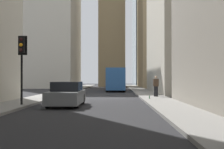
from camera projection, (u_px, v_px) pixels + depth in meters
name	position (u px, v px, depth m)	size (l,w,h in m)	color
ground_plane	(98.00, 98.00, 24.58)	(135.00, 135.00, 0.00)	#262628
sidewalk_right	(43.00, 97.00, 24.65)	(90.00, 2.20, 0.14)	gray
sidewalk_left	(153.00, 97.00, 24.51)	(90.00, 2.20, 0.14)	gray
building_left_far	(166.00, 1.00, 54.82)	(15.69, 10.50, 31.53)	#9E8966
building_left_midfar	(199.00, 4.00, 33.24)	(15.20, 10.50, 19.68)	beige
building_right_far	(48.00, 19.00, 53.26)	(13.71, 10.50, 24.10)	#B7B2A5
delivery_truck	(116.00, 80.00, 37.12)	(6.46, 2.25, 2.84)	#285699
hatchback_grey	(67.00, 95.00, 17.57)	(4.30, 1.78, 1.42)	slate
traffic_light_foreground	(22.00, 54.00, 17.03)	(0.43, 0.52, 3.91)	black
pedestrian	(156.00, 85.00, 24.61)	(0.26, 0.44, 1.69)	black
discarded_bottle	(149.00, 97.00, 21.81)	(0.07, 0.07, 0.27)	#236033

